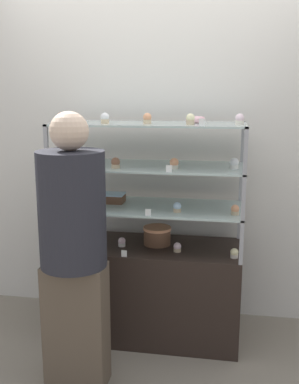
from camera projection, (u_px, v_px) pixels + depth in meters
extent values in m
plane|color=gray|center=(150.00, 332.00, 3.24)|extent=(20.00, 20.00, 0.00)
cube|color=silver|center=(159.00, 146.00, 3.37)|extent=(8.00, 0.05, 2.60)
cube|color=black|center=(150.00, 290.00, 3.17)|extent=(1.25, 0.54, 0.66)
cube|color=#99999E|center=(76.00, 212.00, 3.42)|extent=(0.02, 0.02, 0.28)
cube|color=#99999E|center=(239.00, 220.00, 3.22)|extent=(0.02, 0.02, 0.28)
cube|color=#99999E|center=(51.00, 233.00, 2.92)|extent=(0.02, 0.02, 0.28)
cube|color=#99999E|center=(241.00, 243.00, 2.72)|extent=(0.02, 0.02, 0.28)
cube|color=#B2C6C1|center=(150.00, 207.00, 3.04)|extent=(1.25, 0.54, 0.01)
cube|color=#99999E|center=(75.00, 176.00, 3.36)|extent=(0.02, 0.02, 0.28)
cube|color=#99999E|center=(241.00, 182.00, 3.16)|extent=(0.02, 0.02, 0.28)
cube|color=#99999E|center=(48.00, 191.00, 2.86)|extent=(0.02, 0.02, 0.28)
cube|color=#99999E|center=(244.00, 198.00, 2.66)|extent=(0.02, 0.02, 0.28)
cube|color=#B2C6C1|center=(150.00, 166.00, 2.98)|extent=(1.25, 0.54, 0.01)
cube|color=#99999E|center=(74.00, 139.00, 3.30)|extent=(0.02, 0.02, 0.28)
cube|color=#99999E|center=(243.00, 142.00, 3.10)|extent=(0.02, 0.02, 0.28)
cube|color=#99999E|center=(46.00, 147.00, 2.80)|extent=(0.02, 0.02, 0.28)
cube|color=#99999E|center=(246.00, 151.00, 2.60)|extent=(0.02, 0.02, 0.28)
cube|color=#B2C6C1|center=(150.00, 124.00, 2.92)|extent=(1.25, 0.54, 0.01)
cylinder|color=brown|center=(157.00, 237.00, 3.11)|extent=(0.19, 0.19, 0.11)
cylinder|color=#E5996B|center=(157.00, 228.00, 3.10)|extent=(0.19, 0.19, 0.02)
cube|color=brown|center=(109.00, 198.00, 3.14)|extent=(0.22, 0.13, 0.05)
cube|color=silver|center=(109.00, 194.00, 3.14)|extent=(0.22, 0.14, 0.01)
cylinder|color=beige|center=(67.00, 241.00, 3.15)|extent=(0.05, 0.05, 0.02)
sphere|color=#F4EAB2|center=(67.00, 238.00, 3.14)|extent=(0.05, 0.05, 0.05)
cylinder|color=white|center=(122.00, 245.00, 3.08)|extent=(0.05, 0.05, 0.02)
sphere|color=silver|center=(122.00, 241.00, 3.07)|extent=(0.05, 0.05, 0.05)
cylinder|color=#CCB28C|center=(177.00, 250.00, 2.97)|extent=(0.05, 0.05, 0.02)
sphere|color=silver|center=(177.00, 246.00, 2.97)|extent=(0.05, 0.05, 0.05)
cylinder|color=beige|center=(234.00, 256.00, 2.86)|extent=(0.05, 0.05, 0.02)
sphere|color=#F4EAB2|center=(234.00, 252.00, 2.86)|extent=(0.05, 0.05, 0.05)
cube|color=white|center=(124.00, 254.00, 2.88)|extent=(0.04, 0.00, 0.04)
cylinder|color=white|center=(65.00, 204.00, 3.05)|extent=(0.05, 0.05, 0.02)
sphere|color=silver|center=(65.00, 200.00, 3.04)|extent=(0.05, 0.05, 0.05)
cylinder|color=#CCB28C|center=(177.00, 210.00, 2.89)|extent=(0.05, 0.05, 0.02)
sphere|color=silver|center=(177.00, 206.00, 2.88)|extent=(0.05, 0.05, 0.05)
cylinder|color=#CCB28C|center=(235.00, 213.00, 2.82)|extent=(0.05, 0.05, 0.02)
sphere|color=#E5996B|center=(235.00, 209.00, 2.82)|extent=(0.05, 0.05, 0.05)
cube|color=white|center=(148.00, 213.00, 2.79)|extent=(0.04, 0.00, 0.04)
cylinder|color=#CCB28C|center=(62.00, 164.00, 2.95)|extent=(0.05, 0.05, 0.02)
sphere|color=silver|center=(61.00, 160.00, 2.94)|extent=(0.06, 0.06, 0.06)
cylinder|color=#CCB28C|center=(116.00, 166.00, 2.87)|extent=(0.05, 0.05, 0.02)
sphere|color=#8C5B42|center=(116.00, 162.00, 2.86)|extent=(0.06, 0.06, 0.06)
cylinder|color=beige|center=(174.00, 167.00, 2.84)|extent=(0.05, 0.05, 0.02)
sphere|color=#E5996B|center=(174.00, 162.00, 2.84)|extent=(0.06, 0.06, 0.06)
cylinder|color=white|center=(234.00, 167.00, 2.85)|extent=(0.05, 0.05, 0.02)
sphere|color=white|center=(234.00, 162.00, 2.84)|extent=(0.06, 0.06, 0.06)
cube|color=white|center=(169.00, 169.00, 2.71)|extent=(0.04, 0.00, 0.04)
cylinder|color=#CCB28C|center=(61.00, 121.00, 2.89)|extent=(0.05, 0.05, 0.03)
sphere|color=#E5996B|center=(61.00, 117.00, 2.88)|extent=(0.05, 0.05, 0.05)
cylinder|color=#CCB28C|center=(105.00, 121.00, 2.86)|extent=(0.05, 0.05, 0.03)
sphere|color=white|center=(105.00, 117.00, 2.85)|extent=(0.05, 0.05, 0.05)
cylinder|color=#CCB28C|center=(147.00, 122.00, 2.84)|extent=(0.05, 0.05, 0.03)
sphere|color=#E5996B|center=(147.00, 117.00, 2.84)|extent=(0.05, 0.05, 0.05)
cylinder|color=#CCB28C|center=(190.00, 122.00, 2.75)|extent=(0.05, 0.05, 0.03)
sphere|color=#F4EAB2|center=(190.00, 118.00, 2.75)|extent=(0.05, 0.05, 0.05)
cylinder|color=beige|center=(240.00, 123.00, 2.74)|extent=(0.05, 0.05, 0.03)
sphere|color=silver|center=(240.00, 118.00, 2.73)|extent=(0.05, 0.05, 0.05)
cube|color=white|center=(202.00, 122.00, 2.62)|extent=(0.04, 0.00, 0.04)
torus|color=#EFB2BC|center=(195.00, 120.00, 2.94)|extent=(0.13, 0.13, 0.04)
cube|color=brown|center=(77.00, 325.00, 2.60)|extent=(0.35, 0.20, 0.74)
cylinder|color=#26262D|center=(72.00, 209.00, 2.46)|extent=(0.37, 0.37, 0.64)
sphere|color=beige|center=(69.00, 131.00, 2.37)|extent=(0.21, 0.21, 0.21)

